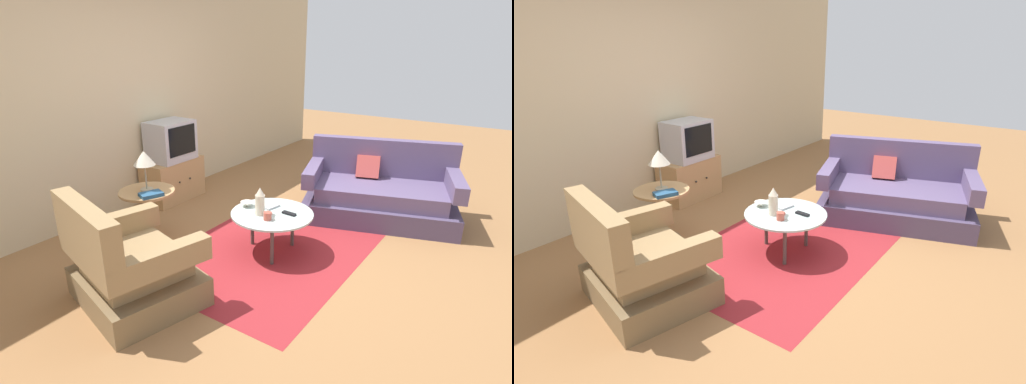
% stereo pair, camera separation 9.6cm
% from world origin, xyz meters
% --- Properties ---
extents(ground_plane, '(16.00, 16.00, 0.00)m').
position_xyz_m(ground_plane, '(0.00, 0.00, 0.00)').
color(ground_plane, olive).
extents(back_wall, '(9.00, 0.12, 2.70)m').
position_xyz_m(back_wall, '(0.00, 2.23, 1.35)').
color(back_wall, '#CCB78E').
rests_on(back_wall, ground).
extents(area_rug, '(2.30, 1.65, 0.00)m').
position_xyz_m(area_rug, '(0.04, 0.08, 0.00)').
color(area_rug, maroon).
rests_on(area_rug, ground).
extents(armchair, '(1.02, 1.11, 0.92)m').
position_xyz_m(armchair, '(-1.30, 0.55, 0.31)').
color(armchair, brown).
rests_on(armchair, ground).
extents(couch, '(1.36, 1.88, 0.87)m').
position_xyz_m(couch, '(1.48, -0.49, 0.28)').
color(couch, '#4B3E5C').
rests_on(couch, ground).
extents(coffee_table, '(0.80, 0.80, 0.42)m').
position_xyz_m(coffee_table, '(0.04, 0.08, 0.38)').
color(coffee_table, '#B2C6C1').
rests_on(coffee_table, ground).
extents(side_table, '(0.56, 0.56, 0.56)m').
position_xyz_m(side_table, '(-0.48, 1.25, 0.41)').
color(side_table, tan).
rests_on(side_table, ground).
extents(tv_stand, '(0.78, 0.43, 0.53)m').
position_xyz_m(tv_stand, '(0.53, 1.92, 0.27)').
color(tv_stand, tan).
rests_on(tv_stand, ground).
extents(television, '(0.55, 0.42, 0.50)m').
position_xyz_m(television, '(0.53, 1.91, 0.78)').
color(television, '#B7B7BC').
rests_on(television, tv_stand).
extents(table_lamp, '(0.22, 0.22, 0.41)m').
position_xyz_m(table_lamp, '(-0.48, 1.25, 0.88)').
color(table_lamp, '#9E937A').
rests_on(table_lamp, side_table).
extents(vase, '(0.09, 0.09, 0.28)m').
position_xyz_m(vase, '(-0.06, 0.15, 0.55)').
color(vase, beige).
rests_on(vase, coffee_table).
extents(mug, '(0.12, 0.07, 0.08)m').
position_xyz_m(mug, '(-0.12, 0.03, 0.45)').
color(mug, '#B74C3D').
rests_on(mug, coffee_table).
extents(bowl, '(0.13, 0.13, 0.05)m').
position_xyz_m(bowl, '(0.03, 0.37, 0.44)').
color(bowl, silver).
rests_on(bowl, coffee_table).
extents(tv_remote_dark, '(0.06, 0.14, 0.02)m').
position_xyz_m(tv_remote_dark, '(0.10, -0.07, 0.43)').
color(tv_remote_dark, black).
rests_on(tv_remote_dark, coffee_table).
extents(tv_remote_silver, '(0.17, 0.09, 0.02)m').
position_xyz_m(tv_remote_silver, '(0.15, 0.14, 0.43)').
color(tv_remote_silver, '#B2B2B7').
rests_on(tv_remote_silver, coffee_table).
extents(book, '(0.25, 0.21, 0.04)m').
position_xyz_m(book, '(-0.56, 1.09, 0.57)').
color(book, navy).
rests_on(book, side_table).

